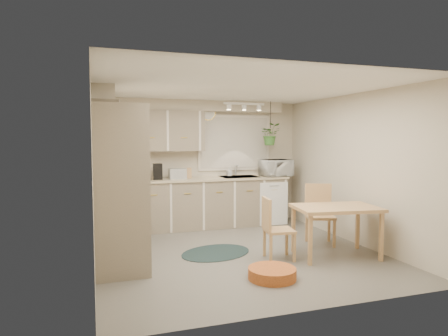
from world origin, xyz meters
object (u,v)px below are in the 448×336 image
(dining_table, at_px, (336,231))
(chair_back, at_px, (320,215))
(chair_left, at_px, (279,228))
(pet_bed, at_px, (272,273))
(microwave, at_px, (276,166))
(braided_rug, at_px, (216,253))

(dining_table, height_order, chair_back, chair_back)
(chair_left, bearing_deg, pet_bed, -22.85)
(dining_table, xyz_separation_m, chair_back, (0.14, 0.63, 0.11))
(pet_bed, height_order, microwave, microwave)
(chair_left, xyz_separation_m, pet_bed, (-0.43, -0.70, -0.37))
(chair_back, xyz_separation_m, microwave, (0.03, 1.68, 0.66))
(chair_left, height_order, chair_back, chair_back)
(microwave, bearing_deg, braided_rug, -145.45)
(chair_back, relative_size, microwave, 1.62)
(dining_table, relative_size, pet_bed, 1.98)
(chair_back, bearing_deg, chair_left, 47.63)
(dining_table, bearing_deg, braided_rug, 156.40)
(braided_rug, bearing_deg, microwave, 42.96)
(pet_bed, bearing_deg, microwave, 63.75)
(chair_back, bearing_deg, dining_table, 98.04)
(chair_left, distance_m, microwave, 2.49)
(chair_left, xyz_separation_m, microwave, (0.99, 2.18, 0.71))
(braided_rug, relative_size, pet_bed, 1.88)
(chair_left, height_order, microwave, microwave)
(chair_left, distance_m, braided_rug, 1.03)
(braided_rug, distance_m, microwave, 2.64)
(braided_rug, bearing_deg, pet_bed, -75.49)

